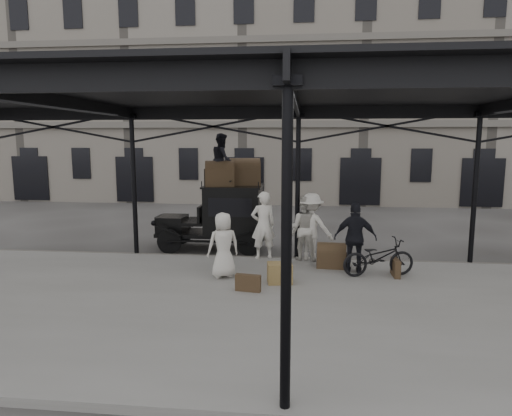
{
  "coord_description": "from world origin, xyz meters",
  "views": [
    {
      "loc": [
        0.23,
        -11.41,
        3.67
      ],
      "look_at": [
        -1.19,
        1.6,
        1.7
      ],
      "focal_mm": 32.0,
      "sensor_mm": 36.0,
      "label": 1
    }
  ],
  "objects": [
    {
      "name": "ground",
      "position": [
        0.0,
        0.0,
        0.0
      ],
      "size": [
        120.0,
        120.0,
        0.0
      ],
      "primitive_type": "plane",
      "color": "#383533",
      "rests_on": "ground"
    },
    {
      "name": "platform",
      "position": [
        0.0,
        -2.0,
        0.07
      ],
      "size": [
        28.0,
        8.0,
        0.15
      ],
      "primitive_type": "cube",
      "color": "slate",
      "rests_on": "ground"
    },
    {
      "name": "canopy",
      "position": [
        0.0,
        -1.72,
        4.6
      ],
      "size": [
        22.5,
        9.0,
        4.74
      ],
      "color": "black",
      "rests_on": "ground"
    },
    {
      "name": "building_frontage",
      "position": [
        0.0,
        18.0,
        7.0
      ],
      "size": [
        64.0,
        8.0,
        14.0
      ],
      "primitive_type": "cube",
      "color": "slate",
      "rests_on": "ground"
    },
    {
      "name": "taxi",
      "position": [
        -2.44,
        3.32,
        1.2
      ],
      "size": [
        3.65,
        1.55,
        2.18
      ],
      "color": "black",
      "rests_on": "ground"
    },
    {
      "name": "porter_left",
      "position": [
        -1.0,
        1.8,
        1.16
      ],
      "size": [
        0.85,
        0.7,
        2.01
      ],
      "primitive_type": "imported",
      "rotation": [
        0.0,
        0.0,
        3.49
      ],
      "color": "silver",
      "rests_on": "platform"
    },
    {
      "name": "porter_midleft",
      "position": [
        0.21,
        1.8,
        1.11
      ],
      "size": [
        1.06,
        0.9,
        1.91
      ],
      "primitive_type": "imported",
      "rotation": [
        0.0,
        0.0,
        2.94
      ],
      "color": "beige",
      "rests_on": "platform"
    },
    {
      "name": "porter_centre",
      "position": [
        -1.84,
        -0.17,
        1.0
      ],
      "size": [
        0.98,
        0.85,
        1.69
      ],
      "primitive_type": "imported",
      "rotation": [
        0.0,
        0.0,
        3.6
      ],
      "color": "beige",
      "rests_on": "platform"
    },
    {
      "name": "porter_official",
      "position": [
        1.56,
        0.6,
        1.1
      ],
      "size": [
        1.15,
        0.57,
        1.89
      ],
      "primitive_type": "imported",
      "rotation": [
        0.0,
        0.0,
        3.05
      ],
      "color": "black",
      "rests_on": "platform"
    },
    {
      "name": "porter_right",
      "position": [
        0.41,
        1.8,
        1.14
      ],
      "size": [
        1.45,
        1.13,
        1.98
      ],
      "primitive_type": "imported",
      "rotation": [
        0.0,
        0.0,
        2.8
      ],
      "color": "beige",
      "rests_on": "platform"
    },
    {
      "name": "bicycle",
      "position": [
        2.14,
        0.37,
        0.65
      ],
      "size": [
        1.99,
        1.08,
        0.99
      ],
      "primitive_type": "imported",
      "rotation": [
        0.0,
        0.0,
        1.81
      ],
      "color": "black",
      "rests_on": "platform"
    },
    {
      "name": "porter_roof",
      "position": [
        -2.47,
        3.22,
        3.03
      ],
      "size": [
        0.8,
        0.94,
        1.69
      ],
      "primitive_type": "imported",
      "rotation": [
        0.0,
        0.0,
        1.79
      ],
      "color": "black",
      "rests_on": "taxi"
    },
    {
      "name": "steamer_trunk_roof_near",
      "position": [
        -2.52,
        3.07,
        2.52
      ],
      "size": [
        1.01,
        0.72,
        0.68
      ],
      "primitive_type": null,
      "rotation": [
        0.0,
        0.0,
        0.17
      ],
      "color": "#463620",
      "rests_on": "taxi"
    },
    {
      "name": "steamer_trunk_roof_far",
      "position": [
        -1.77,
        3.52,
        2.55
      ],
      "size": [
        1.1,
        0.78,
        0.74
      ],
      "primitive_type": null,
      "rotation": [
        0.0,
        0.0,
        0.17
      ],
      "color": "#463620",
      "rests_on": "taxi"
    },
    {
      "name": "steamer_trunk_platform",
      "position": [
        0.98,
        1.04,
        0.44
      ],
      "size": [
        0.82,
        0.54,
        0.58
      ],
      "primitive_type": null,
      "rotation": [
        0.0,
        0.0,
        -0.07
      ],
      "color": "#463620",
      "rests_on": "platform"
    },
    {
      "name": "wicker_hamper",
      "position": [
        -0.37,
        -0.51,
        0.4
      ],
      "size": [
        0.67,
        0.54,
        0.5
      ],
      "primitive_type": "cube",
      "rotation": [
        0.0,
        0.0,
        0.16
      ],
      "color": "olive",
      "rests_on": "platform"
    },
    {
      "name": "suitcase_upright",
      "position": [
        2.59,
        0.39,
        0.38
      ],
      "size": [
        0.16,
        0.6,
        0.45
      ],
      "primitive_type": "cube",
      "rotation": [
        0.0,
        0.0,
        0.02
      ],
      "color": "#463620",
      "rests_on": "platform"
    },
    {
      "name": "suitcase_flat",
      "position": [
        -1.07,
        -1.22,
        0.35
      ],
      "size": [
        0.62,
        0.24,
        0.4
      ],
      "primitive_type": "cube",
      "rotation": [
        0.0,
        0.0,
        -0.16
      ],
      "color": "#463620",
      "rests_on": "platform"
    }
  ]
}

